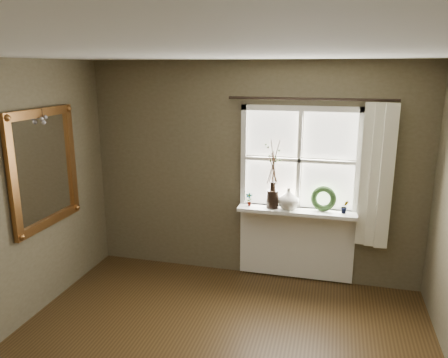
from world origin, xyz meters
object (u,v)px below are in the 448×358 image
cream_vase (289,198)px  wreath (323,201)px  gilt_mirror (44,168)px  dark_jug (273,199)px

cream_vase → wreath: bearing=5.8°
wreath → gilt_mirror: (-2.81, -1.10, 0.47)m
cream_vase → wreath: size_ratio=0.86×
wreath → gilt_mirror: gilt_mirror is taller
dark_jug → cream_vase: bearing=0.0°
wreath → dark_jug: bearing=-165.6°
gilt_mirror → cream_vase: bearing=23.7°
cream_vase → wreath: 0.39m
wreath → gilt_mirror: 3.05m
cream_vase → gilt_mirror: gilt_mirror is taller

